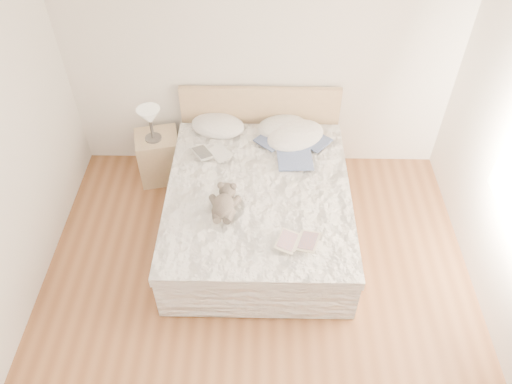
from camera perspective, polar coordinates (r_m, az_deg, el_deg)
floor at (r=4.47m, az=0.04°, el=-15.34°), size 4.00×4.50×0.00m
ceiling at (r=2.50m, az=0.07°, el=16.85°), size 4.00×4.50×0.00m
wall_back at (r=5.12m, az=0.52°, el=15.45°), size 4.00×0.02×2.70m
bed at (r=4.93m, az=0.29°, el=-1.41°), size 1.72×2.14×1.00m
nightstand at (r=5.59m, az=-10.98°, el=3.98°), size 0.53×0.49×0.56m
table_lamp at (r=5.23m, az=-12.06°, el=8.28°), size 0.26×0.26×0.38m
pillow_left at (r=5.35m, az=-4.39°, el=7.58°), size 0.65×0.52×0.17m
pillow_middle at (r=5.32m, az=2.98°, el=7.47°), size 0.63×0.53×0.16m
pillow_right at (r=5.21m, az=4.54°, el=6.42°), size 0.78×0.72×0.19m
blouse at (r=5.01m, az=4.37°, el=4.41°), size 0.57×0.61×0.02m
photo_book at (r=5.02m, az=-5.14°, el=4.44°), size 0.44×0.41×0.03m
childrens_book at (r=4.21m, az=4.78°, el=-5.68°), size 0.41×0.34×0.02m
teddy_bear at (r=4.41m, az=-3.73°, el=-2.19°), size 0.27×0.37×0.19m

